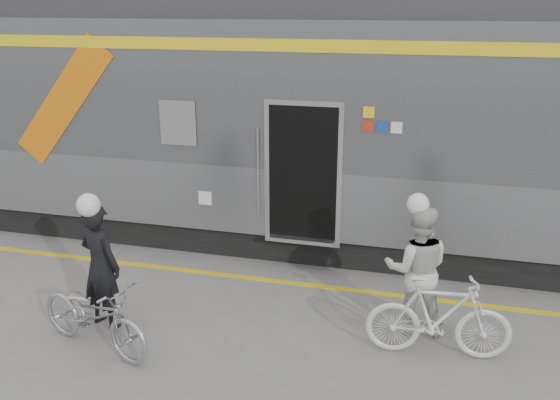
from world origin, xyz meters
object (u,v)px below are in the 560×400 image
(man, at_px, (100,266))
(bicycle_left, at_px, (94,315))
(bicycle_right, at_px, (439,317))
(woman, at_px, (417,269))

(man, bearing_deg, bicycle_left, 127.40)
(bicycle_left, bearing_deg, man, 37.40)
(man, height_order, bicycle_right, man)
(woman, height_order, bicycle_right, woman)
(bicycle_left, xyz_separation_m, woman, (3.71, 1.47, 0.38))
(man, xyz_separation_m, bicycle_left, (0.20, -0.55, -0.38))
(woman, bearing_deg, bicycle_left, 15.71)
(bicycle_left, relative_size, woman, 1.04)
(man, distance_m, bicycle_right, 4.24)
(man, bearing_deg, woman, -149.41)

